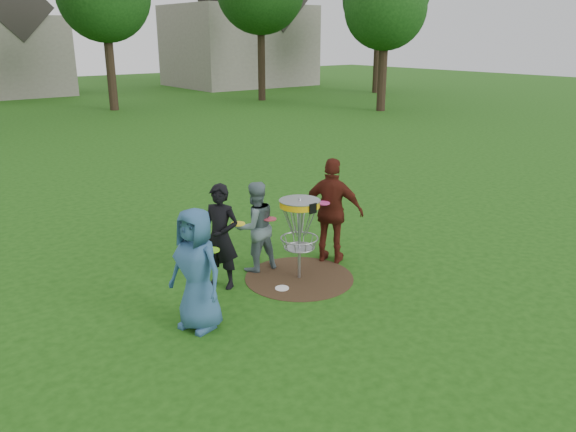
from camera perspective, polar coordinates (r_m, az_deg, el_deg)
ground at (r=9.35m, az=1.14°, el=-6.29°), size 100.00×100.00×0.00m
dirt_patch at (r=9.35m, az=1.14°, el=-6.27°), size 1.80×1.80×0.01m
player_blue at (r=7.61m, az=-9.28°, el=-5.39°), size 0.78×0.96×1.71m
player_black at (r=8.80m, az=-6.86°, el=-2.10°), size 0.66×0.73×1.68m
player_grey at (r=9.42m, az=-3.35°, el=-1.07°), size 0.80×0.65×1.54m
player_maroon at (r=9.73m, az=4.53°, el=0.50°), size 0.97×1.16×1.86m
disc_on_grass at (r=8.95m, az=-0.62°, el=-7.36°), size 0.22×0.22×0.02m
disc_golf_basket at (r=8.98m, az=1.18°, el=-0.35°), size 0.66×0.67×1.38m
held_discs at (r=8.76m, az=-2.49°, el=-0.68°), size 2.70×1.07×0.21m
house_row at (r=40.95m, az=-24.85°, el=16.80°), size 44.50×10.65×11.62m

